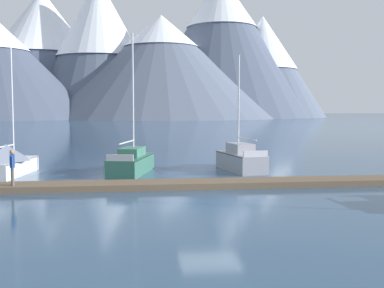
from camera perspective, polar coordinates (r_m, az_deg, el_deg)
name	(u,v)px	position (r m, az deg, el deg)	size (l,w,h in m)	color
ground_plane	(210,203)	(19.35, 2.22, -7.27)	(700.00, 700.00, 0.00)	#2D4C6B
mountain_central_massif	(43,50)	(220.78, -17.89, 10.93)	(80.06, 80.06, 56.34)	#424C60
mountain_shoulder_ridge	(99,44)	(204.21, -11.36, 12.01)	(61.58, 61.58, 58.45)	#4C566B
mountain_east_summit	(161,66)	(194.71, -3.79, 9.59)	(95.69, 95.69, 42.35)	slate
mountain_rear_spur	(221,45)	(214.01, 3.65, 12.03)	(83.83, 83.83, 62.96)	#4C566B
mountain_north_horn	(262,64)	(214.50, 8.66, 9.75)	(56.78, 56.78, 45.37)	slate
dock	(197,184)	(23.21, 0.61, -4.95)	(28.07, 2.09, 0.30)	brown
sailboat_nearest_berth	(9,160)	(29.28, -21.55, -1.86)	(2.53, 6.16, 7.53)	silver
sailboat_second_berth	(133,162)	(28.61, -7.22, -2.19)	(3.06, 6.53, 8.44)	#336B56
sailboat_mid_dock_port	(238,159)	(29.73, 5.72, -1.85)	(2.46, 5.71, 7.28)	#93939E
person_on_dock	(12,165)	(23.31, -21.26, -2.44)	(0.31, 0.57, 1.69)	brown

